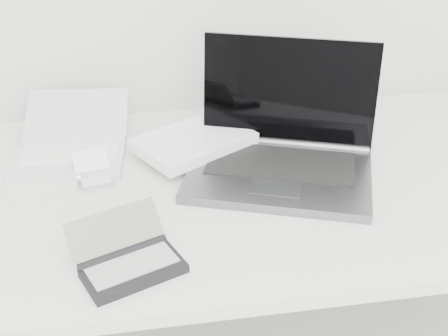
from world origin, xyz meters
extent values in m
cube|color=white|center=(0.00, 1.55, 0.71)|extent=(1.60, 0.80, 0.03)
cylinder|color=silver|center=(0.75, 1.90, 0.35)|extent=(0.04, 0.04, 0.70)
cube|color=slate|center=(0.10, 1.54, 0.74)|extent=(0.48, 0.40, 0.02)
cube|color=black|center=(0.11, 1.57, 0.75)|extent=(0.37, 0.26, 0.00)
cube|color=black|center=(0.15, 1.69, 0.88)|extent=(0.40, 0.18, 0.26)
cylinder|color=slate|center=(0.15, 1.67, 0.75)|extent=(0.38, 0.16, 0.02)
cube|color=#3B3F41|center=(0.08, 1.48, 0.75)|extent=(0.12, 0.10, 0.00)
cube|color=white|center=(-0.07, 1.69, 0.77)|extent=(0.32, 0.29, 0.03)
cube|color=white|center=(-0.07, 1.69, 0.78)|extent=(0.31, 0.28, 0.00)
cube|color=white|center=(-0.37, 1.69, 0.74)|extent=(0.27, 0.20, 0.02)
cube|color=white|center=(-0.37, 1.71, 0.75)|extent=(0.23, 0.13, 0.00)
cube|color=silver|center=(-0.35, 1.85, 0.78)|extent=(0.27, 0.17, 0.08)
cylinder|color=white|center=(-0.36, 1.78, 0.75)|extent=(0.25, 0.05, 0.02)
cube|color=silver|center=(-0.31, 1.58, 0.74)|extent=(0.09, 0.07, 0.01)
cube|color=silver|center=(-0.31, 1.58, 0.74)|extent=(0.07, 0.04, 0.00)
cube|color=gray|center=(-0.32, 1.63, 0.76)|extent=(0.08, 0.05, 0.05)
cylinder|color=silver|center=(-0.31, 1.61, 0.74)|extent=(0.08, 0.03, 0.01)
cube|color=black|center=(-0.24, 1.26, 0.74)|extent=(0.20, 0.15, 0.02)
cube|color=gray|center=(-0.24, 1.26, 0.75)|extent=(0.17, 0.12, 0.00)
cube|color=gray|center=(-0.27, 1.33, 0.78)|extent=(0.19, 0.12, 0.07)
cylinder|color=black|center=(-0.25, 1.30, 0.75)|extent=(0.17, 0.08, 0.02)
camera|label=1|loc=(-0.22, 0.37, 1.46)|focal=50.00mm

